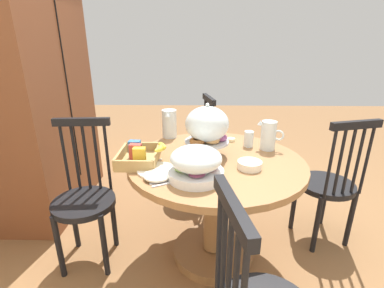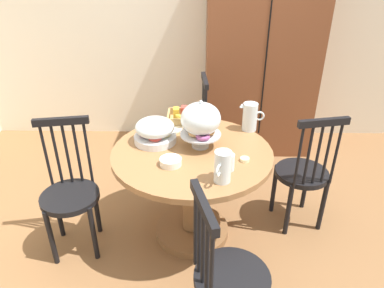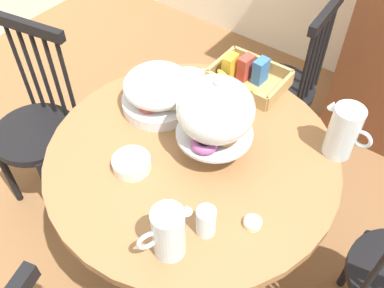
# 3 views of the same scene
# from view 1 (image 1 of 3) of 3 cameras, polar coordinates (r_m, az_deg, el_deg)

# --- Properties ---
(ground_plane) EXTENTS (10.00, 10.00, 0.00)m
(ground_plane) POSITION_cam_1_polar(r_m,az_deg,el_deg) (2.17, 5.21, -21.13)
(ground_plane) COLOR brown
(wooden_armoire) EXTENTS (1.18, 0.60, 1.96)m
(wooden_armoire) POSITION_cam_1_polar(r_m,az_deg,el_deg) (2.69, -29.30, 8.03)
(wooden_armoire) COLOR brown
(wooden_armoire) RESTS_ON ground_plane
(dining_table) EXTENTS (1.10, 1.10, 0.74)m
(dining_table) POSITION_cam_1_polar(r_m,az_deg,el_deg) (1.86, 4.70, -9.78)
(dining_table) COLOR olive
(dining_table) RESTS_ON ground_plane
(windsor_chair_near_window) EXTENTS (0.42, 0.42, 0.97)m
(windsor_chair_near_window) POSITION_cam_1_polar(r_m,az_deg,el_deg) (2.26, 26.05, -7.72)
(windsor_chair_near_window) COLOR black
(windsor_chair_near_window) RESTS_ON ground_plane
(windsor_chair_by_cabinet) EXTENTS (0.41, 0.41, 0.97)m
(windsor_chair_by_cabinet) POSITION_cam_1_polar(r_m,az_deg,el_deg) (2.63, 0.40, -1.66)
(windsor_chair_by_cabinet) COLOR black
(windsor_chair_by_cabinet) RESTS_ON ground_plane
(windsor_chair_facing_door) EXTENTS (0.40, 0.40, 0.97)m
(windsor_chair_facing_door) POSITION_cam_1_polar(r_m,az_deg,el_deg) (1.99, -21.02, -10.75)
(windsor_chair_facing_door) COLOR black
(windsor_chair_facing_door) RESTS_ON ground_plane
(pastry_stand_with_dome) EXTENTS (0.28, 0.28, 0.34)m
(pastry_stand_with_dome) POSITION_cam_1_polar(r_m,az_deg,el_deg) (1.74, 3.10, 3.60)
(pastry_stand_with_dome) COLOR silver
(pastry_stand_with_dome) RESTS_ON dining_table
(fruit_platter_covered) EXTENTS (0.30, 0.30, 0.18)m
(fruit_platter_covered) POSITION_cam_1_polar(r_m,az_deg,el_deg) (1.47, 0.81, -4.05)
(fruit_platter_covered) COLOR silver
(fruit_platter_covered) RESTS_ON dining_table
(orange_juice_pitcher) EXTENTS (0.10, 0.18, 0.20)m
(orange_juice_pitcher) POSITION_cam_1_polar(r_m,az_deg,el_deg) (1.95, 15.33, 1.45)
(orange_juice_pitcher) COLOR silver
(orange_juice_pitcher) RESTS_ON dining_table
(milk_pitcher) EXTENTS (0.19, 0.11, 0.21)m
(milk_pitcher) POSITION_cam_1_polar(r_m,az_deg,el_deg) (2.13, -4.62, 3.91)
(milk_pitcher) COLOR silver
(milk_pitcher) RESTS_ON dining_table
(cereal_basket) EXTENTS (0.32, 0.30, 0.12)m
(cereal_basket) POSITION_cam_1_polar(r_m,az_deg,el_deg) (1.72, -10.41, -2.25)
(cereal_basket) COLOR tan
(cereal_basket) RESTS_ON dining_table
(china_plate_large) EXTENTS (0.22, 0.22, 0.01)m
(china_plate_large) POSITION_cam_1_polar(r_m,az_deg,el_deg) (1.60, -7.27, -5.32)
(china_plate_large) COLOR white
(china_plate_large) RESTS_ON dining_table
(china_plate_small) EXTENTS (0.15, 0.15, 0.01)m
(china_plate_small) POSITION_cam_1_polar(r_m,az_deg,el_deg) (1.51, -7.07, -6.38)
(china_plate_small) COLOR white
(china_plate_small) RESTS_ON china_plate_large
(cereal_bowl) EXTENTS (0.14, 0.14, 0.04)m
(cereal_bowl) POSITION_cam_1_polar(r_m,az_deg,el_deg) (1.65, 11.69, -4.20)
(cereal_bowl) COLOR white
(cereal_bowl) RESTS_ON dining_table
(drinking_glass) EXTENTS (0.06, 0.06, 0.11)m
(drinking_glass) POSITION_cam_1_polar(r_m,az_deg,el_deg) (1.98, 11.51, 1.01)
(drinking_glass) COLOR silver
(drinking_glass) RESTS_ON dining_table
(butter_dish) EXTENTS (0.06, 0.06, 0.02)m
(butter_dish) POSITION_cam_1_polar(r_m,az_deg,el_deg) (2.08, 7.98, 0.89)
(butter_dish) COLOR beige
(butter_dish) RESTS_ON dining_table
(table_knife) EXTENTS (0.09, 0.16, 0.01)m
(table_knife) POSITION_cam_1_polar(r_m,az_deg,el_deg) (1.48, -5.47, -7.53)
(table_knife) COLOR silver
(table_knife) RESTS_ON dining_table
(dinner_fork) EXTENTS (0.09, 0.16, 0.01)m
(dinner_fork) POSITION_cam_1_polar(r_m,az_deg,el_deg) (1.46, -5.05, -8.02)
(dinner_fork) COLOR silver
(dinner_fork) RESTS_ON dining_table
(soup_spoon) EXTENTS (0.09, 0.16, 0.01)m
(soup_spoon) POSITION_cam_1_polar(r_m,az_deg,el_deg) (1.72, -8.79, -3.59)
(soup_spoon) COLOR silver
(soup_spoon) RESTS_ON dining_table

